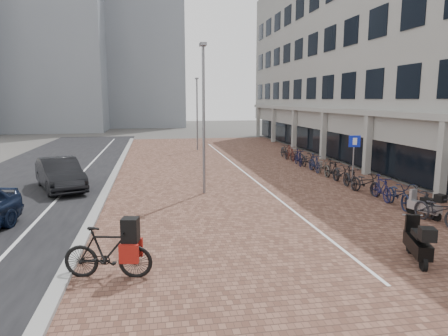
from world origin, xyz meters
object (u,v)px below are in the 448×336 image
(scooter_front, at_px, (424,205))
(scooter_mid, at_px, (418,241))
(car_dark, at_px, (60,174))
(parking_sign, at_px, (354,153))
(hero_bike, at_px, (108,252))

(scooter_front, bearing_deg, scooter_mid, -145.10)
(car_dark, height_order, scooter_front, car_dark)
(parking_sign, bearing_deg, scooter_mid, -95.16)
(car_dark, bearing_deg, scooter_mid, -66.41)
(hero_bike, xyz_separation_m, scooter_mid, (7.77, -0.39, -0.08))
(hero_bike, relative_size, scooter_front, 1.52)
(scooter_front, bearing_deg, parking_sign, 76.83)
(hero_bike, height_order, parking_sign, parking_sign)
(scooter_mid, relative_size, parking_sign, 0.65)
(hero_bike, height_order, scooter_mid, hero_bike)
(hero_bike, xyz_separation_m, parking_sign, (10.22, 7.89, 1.07))
(scooter_mid, bearing_deg, parking_sign, 92.91)
(scooter_front, relative_size, scooter_mid, 0.86)
(scooter_mid, bearing_deg, car_dark, 155.13)
(car_dark, xyz_separation_m, parking_sign, (13.42, -2.41, 0.98))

